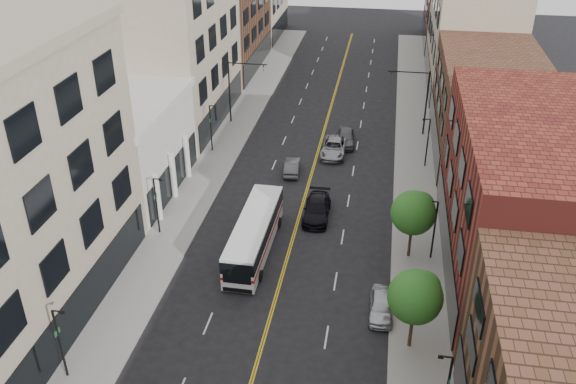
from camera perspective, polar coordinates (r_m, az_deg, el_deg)
The scene contains 24 objects.
sidewalk_left at distance 60.30m, azimuth -7.46°, elevation 1.76°, with size 4.00×110.00×0.15m, color gray.
sidewalk_right at distance 58.11m, azimuth 11.82°, elevation 0.23°, with size 4.00×110.00×0.15m, color gray.
bldg_l_white at distance 57.64m, azimuth -15.52°, elevation 3.89°, with size 10.00×14.00×8.00m, color silver.
bldg_l_far_a at distance 70.69m, azimuth -10.54°, elevation 13.48°, with size 10.00×20.00×18.00m, color tan.
bldg_l_far_b at distance 89.53m, azimuth -6.19°, elevation 16.10°, with size 10.00×20.00×15.00m, color brown.
bldg_r_mid at distance 46.71m, azimuth 21.32°, elevation -0.58°, with size 10.00×22.00×12.00m, color maroon.
bldg_r_far_a at distance 65.93m, azimuth 18.24°, elevation 7.66°, with size 10.00×20.00×10.00m, color brown.
bldg_r_far_b at distance 85.22m, azimuth 16.83°, elevation 14.03°, with size 10.00×22.00×14.00m, color tan.
bldg_r_far_c at distance 104.92m, azimuth 15.67°, elevation 16.05°, with size 10.00×18.00×11.00m, color brown.
tree_r_2 at distance 38.32m, azimuth 11.96°, elevation -9.44°, with size 3.40×3.40×5.59m.
tree_r_3 at distance 46.58m, azimuth 11.76°, elevation -1.79°, with size 3.40×3.40×5.59m.
lamp_l_1 at distance 38.63m, azimuth -20.57°, elevation -12.83°, with size 0.81×0.55×5.05m.
lamp_l_2 at distance 50.16m, azimuth -12.18°, elevation -0.98°, with size 0.81×0.55×5.05m.
lamp_l_3 at distance 63.66m, azimuth -7.20°, elevation 6.19°, with size 0.81×0.55×5.05m.
lamp_r_2 at distance 47.24m, azimuth 13.51°, elevation -3.19°, with size 0.81×0.55×5.05m.
lamp_r_3 at distance 61.38m, azimuth 12.91°, elevation 4.76°, with size 0.81×0.55×5.05m.
signal_mast_left at distance 70.06m, azimuth -4.94°, elevation 9.97°, with size 4.49×0.18×7.20m.
signal_mast_right at distance 68.13m, azimuth 12.28°, elevation 8.84°, with size 4.49×0.18×7.20m.
city_bus at distance 47.67m, azimuth -3.16°, elevation -3.84°, with size 2.80×11.29×2.90m.
car_parked_far at distance 42.61m, azimuth 8.71°, elevation -10.46°, with size 1.63×4.05×1.38m, color silver.
car_lane_behind at distance 59.77m, azimuth 0.38°, elevation 2.40°, with size 1.40×4.00×1.32m, color #4E4E53.
car_lane_a at distance 52.50m, azimuth 2.72°, elevation -1.60°, with size 2.18×5.35×1.55m, color black.
car_lane_b at distance 63.70m, azimuth 4.32°, elevation 4.19°, with size 2.53×5.49×1.53m, color #94979B.
car_lane_c at distance 66.02m, azimuth 5.42°, elevation 5.12°, with size 1.91×4.75×1.62m, color #4F4F54.
Camera 1 is at (6.49, -16.00, 27.71)m, focal length 38.00 mm.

